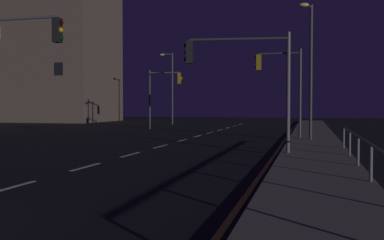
# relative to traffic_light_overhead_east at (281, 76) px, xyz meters

# --- Properties ---
(ground_plane) EXTENTS (112.00, 112.00, 0.00)m
(ground_plane) POSITION_rel_traffic_light_overhead_east_xyz_m (-5.67, -5.83, -3.89)
(ground_plane) COLOR black
(ground_plane) RESTS_ON ground
(sidewalk_right) EXTENTS (2.85, 77.00, 0.14)m
(sidewalk_right) POSITION_rel_traffic_light_overhead_east_xyz_m (1.97, -5.83, -3.82)
(sidewalk_right) COLOR gray
(sidewalk_right) RESTS_ON ground
(lane_markings_center) EXTENTS (0.14, 50.00, 0.01)m
(lane_markings_center) POSITION_rel_traffic_light_overhead_east_xyz_m (-5.67, -2.33, -3.88)
(lane_markings_center) COLOR silver
(lane_markings_center) RESTS_ON ground
(lane_edge_line) EXTENTS (0.14, 53.00, 0.01)m
(lane_edge_line) POSITION_rel_traffic_light_overhead_east_xyz_m (0.29, -0.83, -3.88)
(lane_edge_line) COLOR gold
(lane_edge_line) RESTS_ON ground
(traffic_light_overhead_east) EXTENTS (2.86, 0.35, 5.41)m
(traffic_light_overhead_east) POSITION_rel_traffic_light_overhead_east_xyz_m (0.00, 0.00, 0.00)
(traffic_light_overhead_east) COLOR #38383D
(traffic_light_overhead_east) RESTS_ON sidewalk_right
(traffic_light_far_left) EXTENTS (4.76, 0.34, 5.79)m
(traffic_light_far_left) POSITION_rel_traffic_light_overhead_east_xyz_m (-10.21, -12.55, 0.22)
(traffic_light_far_left) COLOR #2D3033
(traffic_light_far_left) RESTS_ON ground
(traffic_light_mid_left) EXTENTS (4.42, 0.78, 4.99)m
(traffic_light_mid_left) POSITION_rel_traffic_light_overhead_east_xyz_m (-1.10, -9.43, -0.20)
(traffic_light_mid_left) COLOR #4C4C51
(traffic_light_mid_left) RESTS_ON sidewalk_right
(traffic_light_mid_right) EXTENTS (3.05, 0.45, 5.27)m
(traffic_light_mid_right) POSITION_rel_traffic_light_overhead_east_xyz_m (-10.88, 10.14, -0.22)
(traffic_light_mid_right) COLOR #2D3033
(traffic_light_mid_right) RESTS_ON ground
(street_lamp_across_street) EXTENTS (0.79, 1.48, 7.70)m
(street_lamp_across_street) POSITION_rel_traffic_light_overhead_east_xyz_m (1.71, -1.67, 0.82)
(street_lamp_across_street) COLOR #2D3033
(street_lamp_across_street) RESTS_ON sidewalk_right
(street_lamp_far_end) EXTENTS (1.36, 0.97, 7.92)m
(street_lamp_far_end) POSITION_rel_traffic_light_overhead_east_xyz_m (-13.20, 19.75, 0.78)
(street_lamp_far_end) COLOR #38383D
(street_lamp_far_end) RESTS_ON ground
(barrier_fence) EXTENTS (0.09, 18.92, 0.98)m
(barrier_fence) POSITION_rel_traffic_light_overhead_east_xyz_m (3.25, -15.92, -3.01)
(barrier_fence) COLOR #59595E
(barrier_fence) RESTS_ON sidewalk_right
(building_distant) EXTENTS (18.87, 11.61, 25.23)m
(building_distant) POSITION_rel_traffic_light_overhead_east_xyz_m (-33.07, 25.01, 8.73)
(building_distant) COLOR brown
(building_distant) RESTS_ON ground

